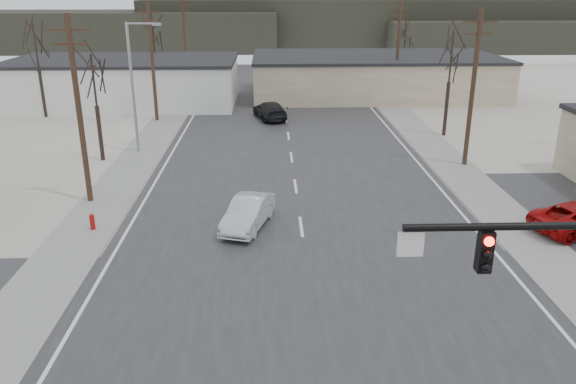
% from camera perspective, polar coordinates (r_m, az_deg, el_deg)
% --- Properties ---
extents(ground, '(140.00, 140.00, 0.00)m').
position_cam_1_polar(ground, '(20.79, 2.62, -12.51)').
color(ground, silver).
rests_on(ground, ground).
extents(main_road, '(18.00, 110.00, 0.05)m').
position_cam_1_polar(main_road, '(34.35, 0.69, 1.13)').
color(main_road, '#2A292C').
rests_on(main_road, ground).
extents(cross_road, '(90.00, 10.00, 0.04)m').
position_cam_1_polar(cross_road, '(20.78, 2.62, -12.46)').
color(cross_road, '#2A292C').
rests_on(cross_road, ground).
extents(sidewalk_left, '(3.00, 90.00, 0.06)m').
position_cam_1_polar(sidewalk_left, '(40.12, -14.98, 3.25)').
color(sidewalk_left, gray).
rests_on(sidewalk_left, ground).
extents(sidewalk_right, '(3.00, 90.00, 0.06)m').
position_cam_1_polar(sidewalk_right, '(40.92, 15.38, 3.54)').
color(sidewalk_right, gray).
rests_on(sidewalk_right, ground).
extents(fire_hydrant, '(0.24, 0.24, 0.87)m').
position_cam_1_polar(fire_hydrant, '(28.96, -19.26, -2.87)').
color(fire_hydrant, '#A50C0C').
rests_on(fire_hydrant, ground).
extents(building_left_far, '(22.30, 12.30, 4.50)m').
position_cam_1_polar(building_left_far, '(59.92, -16.21, 10.75)').
color(building_left_far, silver).
rests_on(building_left_far, ground).
extents(building_right_far, '(26.30, 14.30, 4.30)m').
position_cam_1_polar(building_right_far, '(63.17, 8.75, 11.66)').
color(building_right_far, beige).
rests_on(building_right_far, ground).
extents(upole_left_b, '(2.20, 0.30, 10.00)m').
position_cam_1_polar(upole_left_b, '(31.66, -20.49, 7.97)').
color(upole_left_b, '#422E1E').
rests_on(upole_left_b, ground).
extents(upole_left_c, '(2.20, 0.30, 10.00)m').
position_cam_1_polar(upole_left_c, '(50.80, -13.62, 12.81)').
color(upole_left_c, '#422E1E').
rests_on(upole_left_c, ground).
extents(upole_left_d, '(2.20, 0.30, 10.00)m').
position_cam_1_polar(upole_left_d, '(70.42, -10.46, 14.93)').
color(upole_left_d, '#422E1E').
rests_on(upole_left_d, ground).
extents(upole_right_a, '(2.20, 0.30, 10.00)m').
position_cam_1_polar(upole_right_a, '(38.24, 18.27, 10.13)').
color(upole_right_a, '#422E1E').
rests_on(upole_right_a, ground).
extents(upole_right_b, '(2.20, 0.30, 10.00)m').
position_cam_1_polar(upole_right_b, '(59.21, 11.08, 13.96)').
color(upole_right_b, '#422E1E').
rests_on(upole_right_b, ground).
extents(streetlight_main, '(2.40, 0.25, 9.00)m').
position_cam_1_polar(streetlight_main, '(40.98, -15.30, 10.84)').
color(streetlight_main, gray).
rests_on(streetlight_main, ground).
extents(tree_left_near, '(3.30, 3.30, 7.35)m').
position_cam_1_polar(tree_left_near, '(39.62, -19.10, 10.36)').
color(tree_left_near, '#2D211B').
rests_on(tree_left_near, ground).
extents(tree_right_mid, '(3.74, 3.74, 8.33)m').
position_cam_1_polar(tree_right_mid, '(45.96, 16.23, 12.76)').
color(tree_right_mid, '#2D211B').
rests_on(tree_right_mid, ground).
extents(tree_left_far, '(3.96, 3.96, 8.82)m').
position_cam_1_polar(tree_left_far, '(64.85, -13.53, 15.24)').
color(tree_left_far, '#2D211B').
rests_on(tree_left_far, ground).
extents(tree_right_far, '(3.52, 3.52, 7.84)m').
position_cam_1_polar(tree_right_far, '(71.61, 11.80, 15.21)').
color(tree_right_far, '#2D211B').
rests_on(tree_right_far, ground).
extents(tree_left_mid, '(3.96, 3.96, 8.82)m').
position_cam_1_polar(tree_left_mid, '(55.59, -24.26, 13.34)').
color(tree_left_mid, '#2D211B').
rests_on(tree_left_mid, ground).
extents(hill_left, '(70.00, 18.00, 7.00)m').
position_cam_1_polar(hill_left, '(114.71, -19.64, 15.16)').
color(hill_left, '#333026').
rests_on(hill_left, ground).
extents(hill_center, '(80.00, 18.00, 9.00)m').
position_cam_1_polar(hill_center, '(114.84, 6.59, 16.64)').
color(hill_center, '#333026').
rests_on(hill_center, ground).
extents(hill_right, '(60.00, 18.00, 5.50)m').
position_cam_1_polar(hill_right, '(119.46, 24.40, 14.35)').
color(hill_right, '#333026').
rests_on(hill_right, ground).
extents(sedan_crossing, '(2.75, 4.71, 1.47)m').
position_cam_1_polar(sedan_crossing, '(27.60, -4.08, -2.12)').
color(sedan_crossing, '#B4BBBF').
rests_on(sedan_crossing, main_road).
extents(car_far_a, '(3.42, 5.66, 1.54)m').
position_cam_1_polar(car_far_a, '(50.80, -1.85, 8.31)').
color(car_far_a, black).
rests_on(car_far_a, main_road).
extents(car_far_b, '(1.98, 4.26, 1.41)m').
position_cam_1_polar(car_far_b, '(83.32, -6.22, 12.80)').
color(car_far_b, black).
rests_on(car_far_b, main_road).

